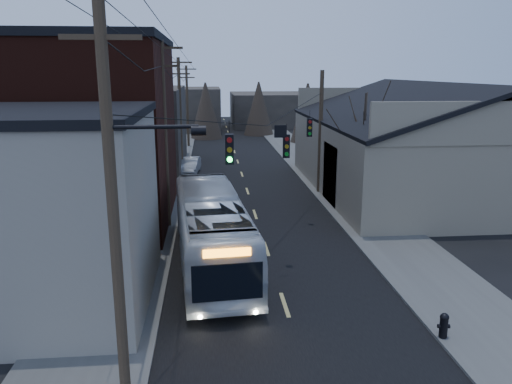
% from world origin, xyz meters
% --- Properties ---
extents(road_surface, '(9.00, 110.00, 0.02)m').
position_xyz_m(road_surface, '(0.00, 30.00, 0.01)').
color(road_surface, black).
rests_on(road_surface, ground).
extents(sidewalk_left, '(4.00, 110.00, 0.12)m').
position_xyz_m(sidewalk_left, '(-6.50, 30.00, 0.06)').
color(sidewalk_left, '#474744').
rests_on(sidewalk_left, ground).
extents(sidewalk_right, '(4.00, 110.00, 0.12)m').
position_xyz_m(sidewalk_right, '(6.50, 30.00, 0.06)').
color(sidewalk_right, '#474744').
rests_on(sidewalk_right, ground).
extents(building_clapboard, '(8.00, 8.00, 7.00)m').
position_xyz_m(building_clapboard, '(-9.00, 9.00, 3.50)').
color(building_clapboard, gray).
rests_on(building_clapboard, ground).
extents(building_brick, '(10.00, 12.00, 10.00)m').
position_xyz_m(building_brick, '(-10.00, 20.00, 5.00)').
color(building_brick, black).
rests_on(building_brick, ground).
extents(building_left_far, '(9.00, 14.00, 7.00)m').
position_xyz_m(building_left_far, '(-9.50, 36.00, 3.50)').
color(building_left_far, '#2F2B26').
rests_on(building_left_far, ground).
extents(warehouse, '(16.16, 20.60, 7.73)m').
position_xyz_m(warehouse, '(13.00, 25.00, 2.70)').
color(warehouse, gray).
rests_on(warehouse, ground).
extents(building_far_left, '(10.00, 12.00, 6.00)m').
position_xyz_m(building_far_left, '(-6.00, 65.00, 3.00)').
color(building_far_left, '#2F2B26').
rests_on(building_far_left, ground).
extents(building_far_right, '(12.00, 14.00, 5.00)m').
position_xyz_m(building_far_right, '(7.00, 70.00, 2.50)').
color(building_far_right, '#2F2B26').
rests_on(building_far_right, ground).
extents(bare_tree, '(0.40, 0.40, 7.20)m').
position_xyz_m(bare_tree, '(6.50, 20.00, 3.60)').
color(bare_tree, black).
rests_on(bare_tree, ground).
extents(utility_lines, '(11.24, 45.28, 10.50)m').
position_xyz_m(utility_lines, '(-3.11, 24.14, 4.95)').
color(utility_lines, '#382B1E').
rests_on(utility_lines, ground).
extents(bus, '(3.71, 11.88, 3.26)m').
position_xyz_m(bus, '(-2.64, 12.23, 1.63)').
color(bus, silver).
rests_on(bus, ground).
extents(parked_car, '(1.78, 4.10, 1.31)m').
position_xyz_m(parked_car, '(-4.30, 33.09, 0.66)').
color(parked_car, '#A5A9AD').
rests_on(parked_car, ground).
extents(fire_hydrant, '(0.40, 0.29, 0.84)m').
position_xyz_m(fire_hydrant, '(4.70, 5.05, 0.57)').
color(fire_hydrant, black).
rests_on(fire_hydrant, sidewalk_right).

